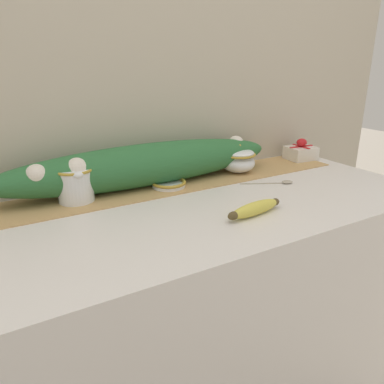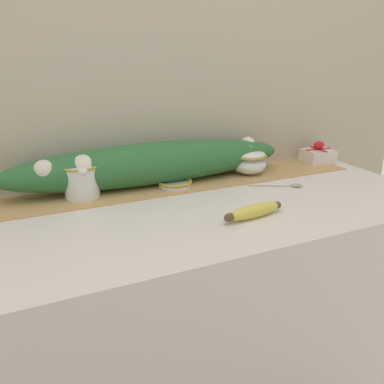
{
  "view_description": "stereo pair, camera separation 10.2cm",
  "coord_description": "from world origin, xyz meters",
  "px_view_note": "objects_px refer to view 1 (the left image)",
  "views": [
    {
      "loc": [
        -0.46,
        -0.85,
        1.26
      ],
      "look_at": [
        0.03,
        -0.02,
        0.92
      ],
      "focal_mm": 35.0,
      "sensor_mm": 36.0,
      "label": 1
    },
    {
      "loc": [
        -0.37,
        -0.9,
        1.26
      ],
      "look_at": [
        0.03,
        -0.02,
        0.92
      ],
      "focal_mm": 35.0,
      "sensor_mm": 36.0,
      "label": 2
    }
  ],
  "objects_px": {
    "cream_pitcher": "(75,183)",
    "small_dish": "(169,184)",
    "banana": "(255,209)",
    "sugar_bowl": "(238,160)",
    "gift_box": "(301,152)",
    "spoon": "(283,182)"
  },
  "relations": [
    {
      "from": "small_dish",
      "to": "banana",
      "type": "height_order",
      "value": "banana"
    },
    {
      "from": "small_dish",
      "to": "banana",
      "type": "bearing_deg",
      "value": -73.21
    },
    {
      "from": "cream_pitcher",
      "to": "gift_box",
      "type": "distance_m",
      "value": 0.92
    },
    {
      "from": "sugar_bowl",
      "to": "gift_box",
      "type": "height_order",
      "value": "sugar_bowl"
    },
    {
      "from": "banana",
      "to": "gift_box",
      "type": "distance_m",
      "value": 0.64
    },
    {
      "from": "banana",
      "to": "spoon",
      "type": "height_order",
      "value": "banana"
    },
    {
      "from": "banana",
      "to": "cream_pitcher",
      "type": "bearing_deg",
      "value": 138.5
    },
    {
      "from": "small_dish",
      "to": "spoon",
      "type": "xyz_separation_m",
      "value": [
        0.35,
        -0.16,
        -0.01
      ]
    },
    {
      "from": "banana",
      "to": "spoon",
      "type": "relative_size",
      "value": 1.15
    },
    {
      "from": "cream_pitcher",
      "to": "banana",
      "type": "xyz_separation_m",
      "value": [
        0.39,
        -0.34,
        -0.04
      ]
    },
    {
      "from": "spoon",
      "to": "gift_box",
      "type": "relative_size",
      "value": 1.39
    },
    {
      "from": "cream_pitcher",
      "to": "banana",
      "type": "distance_m",
      "value": 0.52
    },
    {
      "from": "small_dish",
      "to": "banana",
      "type": "xyz_separation_m",
      "value": [
        0.1,
        -0.32,
        0.01
      ]
    },
    {
      "from": "cream_pitcher",
      "to": "small_dish",
      "type": "distance_m",
      "value": 0.29
    },
    {
      "from": "small_dish",
      "to": "banana",
      "type": "distance_m",
      "value": 0.33
    },
    {
      "from": "small_dish",
      "to": "banana",
      "type": "relative_size",
      "value": 0.59
    },
    {
      "from": "cream_pitcher",
      "to": "banana",
      "type": "relative_size",
      "value": 0.66
    },
    {
      "from": "cream_pitcher",
      "to": "banana",
      "type": "bearing_deg",
      "value": -41.5
    },
    {
      "from": "cream_pitcher",
      "to": "spoon",
      "type": "xyz_separation_m",
      "value": [
        0.64,
        -0.18,
        -0.05
      ]
    },
    {
      "from": "spoon",
      "to": "gift_box",
      "type": "bearing_deg",
      "value": 62.11
    },
    {
      "from": "small_dish",
      "to": "spoon",
      "type": "distance_m",
      "value": 0.38
    },
    {
      "from": "small_dish",
      "to": "gift_box",
      "type": "relative_size",
      "value": 0.95
    }
  ]
}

